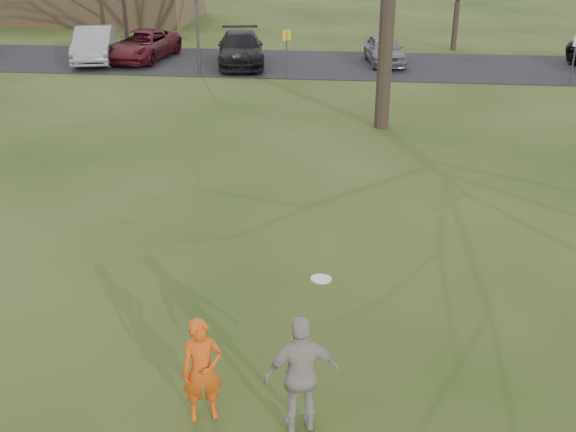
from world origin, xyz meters
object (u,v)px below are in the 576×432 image
object	(u,v)px
catching_play	(302,375)
car_2	(143,45)
player_defender	(202,370)
car_1	(94,45)
car_4	(384,50)
car_3	(241,49)

from	to	relation	value
catching_play	car_2	bearing A→B (deg)	111.68
car_2	player_defender	bearing A→B (deg)	-63.58
car_1	car_4	size ratio (longest dim) A/B	1.25
car_3	car_1	bearing A→B (deg)	169.86
car_3	catching_play	bearing A→B (deg)	-88.63
car_1	catching_play	bearing A→B (deg)	-77.41
car_2	car_4	size ratio (longest dim) A/B	1.28
car_2	car_3	bearing A→B (deg)	0.31
car_2	car_1	bearing A→B (deg)	-156.04
player_defender	car_1	distance (m)	26.60
player_defender	catching_play	xyz separation A→B (m)	(1.43, -0.17, 0.17)
car_1	car_3	bearing A→B (deg)	-13.65
player_defender	car_4	size ratio (longest dim) A/B	0.42
car_1	car_2	size ratio (longest dim) A/B	0.97
car_3	car_4	bearing A→B (deg)	-2.44
player_defender	car_3	distance (m)	24.62
player_defender	car_4	bearing A→B (deg)	62.78
car_1	car_2	bearing A→B (deg)	2.65
car_4	catching_play	size ratio (longest dim) A/B	1.59
car_2	car_4	xyz separation A→B (m)	(11.65, 0.31, -0.03)
player_defender	car_1	bearing A→B (deg)	93.54
car_2	catching_play	world-z (taller)	catching_play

